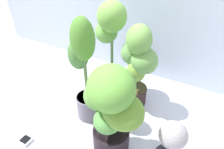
{
  "coord_description": "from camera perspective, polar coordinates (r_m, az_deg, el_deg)",
  "views": [
    {
      "loc": [
        0.74,
        -0.94,
        1.36
      ],
      "look_at": [
        0.16,
        0.22,
        0.38
      ],
      "focal_mm": 35.15,
      "sensor_mm": 36.0,
      "label": 1
    }
  ],
  "objects": [
    {
      "name": "potted_plant_center",
      "position": [
        1.57,
        -7.33,
        1.48
      ],
      "size": [
        0.28,
        0.23,
        0.85
      ],
      "color": "slate",
      "rests_on": "ground"
    },
    {
      "name": "potted_plant_front_right",
      "position": [
        1.34,
        -0.09,
        -8.46
      ],
      "size": [
        0.5,
        0.43,
        0.68
      ],
      "color": "black",
      "rests_on": "ground"
    },
    {
      "name": "floor_fan",
      "position": [
        1.49,
        15.52,
        -15.49
      ],
      "size": [
        0.26,
        0.26,
        0.33
      ],
      "rotation": [
        0.0,
        0.0,
        2.21
      ],
      "color": "black",
      "rests_on": "ground"
    },
    {
      "name": "ground_plane",
      "position": [
        1.81,
        -7.67,
        -12.03
      ],
      "size": [
        8.0,
        8.0,
        0.0
      ],
      "primitive_type": "plane",
      "color": "silver",
      "rests_on": "ground"
    },
    {
      "name": "hygrometer_box",
      "position": [
        1.79,
        -21.53,
        -15.64
      ],
      "size": [
        0.08,
        0.08,
        0.03
      ],
      "rotation": [
        0.0,
        0.0,
        3.09
      ],
      "color": "white",
      "rests_on": "ground"
    },
    {
      "name": "potted_plant_back_right",
      "position": [
        1.69,
        6.73,
        3.01
      ],
      "size": [
        0.33,
        0.28,
        0.73
      ],
      "color": "black",
      "rests_on": "ground"
    },
    {
      "name": "potted_plant_back_center",
      "position": [
        1.85,
        -0.3,
        6.85
      ],
      "size": [
        0.34,
        0.3,
        0.84
      ],
      "color": "slate",
      "rests_on": "ground"
    }
  ]
}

